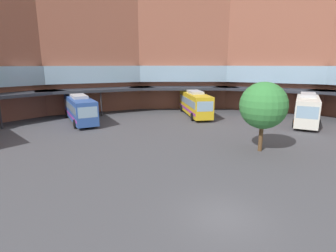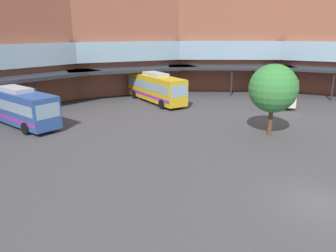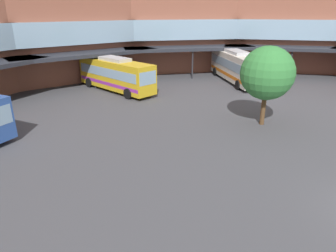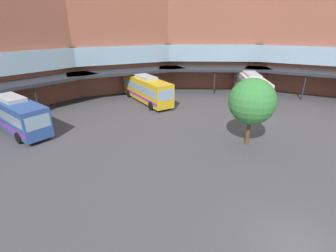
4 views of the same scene
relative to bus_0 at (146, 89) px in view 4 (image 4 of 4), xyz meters
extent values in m
plane|color=#47474C|center=(-7.27, -26.18, -1.89)|extent=(122.37, 122.37, 0.00)
cube|color=#93543F|center=(24.84, -9.49, 7.50)|extent=(13.34, 18.19, 18.78)
cube|color=#8CADC6|center=(24.31, -9.77, 4.12)|extent=(12.75, 16.76, 2.63)
cube|color=#282B33|center=(20.40, -11.80, 1.87)|extent=(11.56, 17.26, 0.40)
cylinder|color=#2D2D33|center=(18.98, -12.54, -0.01)|extent=(0.20, 0.20, 3.76)
cube|color=#93543F|center=(14.77, 2.52, 7.50)|extent=(17.44, 15.34, 18.78)
cube|color=#8CADC6|center=(14.41, 2.04, 4.12)|extent=(16.20, 14.48, 2.63)
cube|color=#282B33|center=(11.73, -1.45, 1.87)|extent=(16.22, 13.76, 0.40)
cylinder|color=#2D2D33|center=(10.75, -2.72, -0.01)|extent=(0.20, 0.20, 3.76)
cube|color=#93543F|center=(0.57, 9.15, 7.50)|extent=(18.27, 9.62, 18.78)
cube|color=#8CADC6|center=(0.44, 8.56, 4.12)|extent=(16.62, 9.48, 2.63)
cube|color=#282B33|center=(-0.51, 4.26, 1.87)|extent=(17.83, 7.67, 0.40)
cylinder|color=#2D2D33|center=(-0.86, 2.70, -0.01)|extent=(0.20, 0.20, 3.76)
cube|color=#93543F|center=(-15.10, 9.15, 7.50)|extent=(18.27, 9.62, 18.78)
cube|color=#8CADC6|center=(-14.97, 8.56, 4.12)|extent=(16.62, 9.48, 2.63)
cube|color=#282B33|center=(-14.02, 4.26, 1.87)|extent=(17.83, 7.67, 0.40)
cylinder|color=#2D2D33|center=(-13.67, 2.70, -0.01)|extent=(0.20, 0.20, 3.76)
cube|color=gold|center=(0.00, 0.02, -0.03)|extent=(3.30, 10.92, 3.02)
cube|color=#8CADC6|center=(0.00, 0.02, 0.34)|extent=(3.30, 10.28, 0.97)
cube|color=purple|center=(0.00, 0.02, -0.87)|extent=(3.31, 10.70, 0.36)
cube|color=#8CADC6|center=(-0.40, -5.30, 0.34)|extent=(2.19, 0.29, 1.33)
cube|color=#B2B2B7|center=(0.00, 0.02, 1.66)|extent=(2.03, 3.99, 0.36)
cylinder|color=black|center=(0.96, -3.73, -1.34)|extent=(0.38, 1.12, 1.10)
cylinder|color=black|center=(-1.52, -3.54, -1.34)|extent=(0.38, 1.12, 1.10)
cylinder|color=black|center=(1.52, 3.57, -1.34)|extent=(0.38, 1.12, 1.10)
cylinder|color=black|center=(-0.96, 3.76, -1.34)|extent=(0.38, 1.12, 1.10)
cube|color=#2D519E|center=(-16.44, -0.59, -0.09)|extent=(5.26, 11.36, 2.90)
cube|color=#8CADC6|center=(-16.44, -0.59, 0.26)|extent=(5.14, 10.73, 0.93)
cube|color=purple|center=(-16.44, -0.59, -0.90)|extent=(5.23, 11.15, 0.35)
cube|color=#8CADC6|center=(-15.05, -5.90, 0.26)|extent=(2.19, 0.68, 1.28)
cube|color=#B2B2B7|center=(-16.44, -0.59, 1.55)|extent=(2.73, 4.31, 0.36)
cylinder|color=black|center=(-14.26, -3.91, -1.34)|extent=(0.57, 1.14, 1.10)
cylinder|color=black|center=(-16.71, -4.55, -1.34)|extent=(0.57, 1.14, 1.10)
cylinder|color=black|center=(-16.16, 3.38, -1.34)|extent=(0.57, 1.14, 1.10)
cube|color=silver|center=(12.84, -7.89, 0.05)|extent=(9.72, 10.95, 3.17)
cube|color=#8CADC6|center=(12.84, -7.89, 0.43)|extent=(9.29, 10.43, 1.01)
cube|color=orange|center=(12.84, -7.89, -0.84)|extent=(9.58, 10.78, 0.38)
cube|color=#8CADC6|center=(8.99, -12.51, 0.43)|extent=(1.80, 1.52, 1.39)
cube|color=#B2B2B7|center=(12.84, -7.89, 1.81)|extent=(4.16, 4.50, 0.36)
cylinder|color=black|center=(11.18, -11.87, -1.34)|extent=(0.93, 1.04, 1.10)
cylinder|color=black|center=(9.23, -10.25, -1.34)|extent=(0.93, 1.04, 1.10)
cylinder|color=black|center=(16.46, -5.53, -1.34)|extent=(0.93, 1.04, 1.10)
cylinder|color=black|center=(14.51, -3.91, -1.34)|extent=(0.93, 1.04, 1.10)
cylinder|color=brown|center=(0.37, -17.14, -0.39)|extent=(0.36, 0.36, 2.99)
sphere|color=#38843D|center=(0.37, -17.14, 2.23)|extent=(4.08, 4.08, 4.08)
camera|label=1|loc=(-12.71, -37.19, 5.71)|focal=28.11mm
camera|label=2|loc=(-22.69, -33.98, 6.90)|focal=35.08mm
camera|label=3|loc=(-22.05, -26.28, 6.75)|focal=32.77mm
camera|label=4|loc=(-17.81, -29.75, 8.46)|focal=26.68mm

